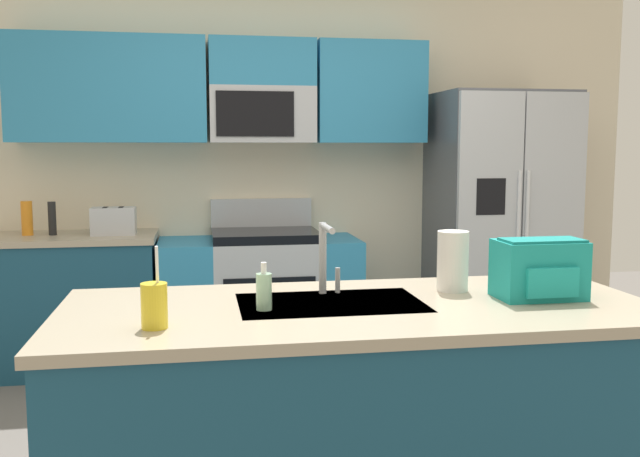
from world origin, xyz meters
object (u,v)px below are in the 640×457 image
toaster (114,221)px  backpack (540,268)px  sink_faucet (325,252)px  pepper_mill (52,218)px  bottle_orange (27,218)px  paper_towel_roll (453,261)px  drink_cup_yellow (154,305)px  soap_dispenser (264,291)px  refrigerator (499,224)px  range_oven (260,296)px

toaster → backpack: (1.81, -2.28, 0.03)m
toaster → backpack: size_ratio=0.87×
toaster → sink_faucet: (1.03, -2.08, 0.08)m
pepper_mill → bottle_orange: (-0.16, 0.02, 0.00)m
pepper_mill → paper_towel_roll: size_ratio=0.91×
pepper_mill → paper_towel_roll: paper_towel_roll is taller
pepper_mill → drink_cup_yellow: (0.79, -2.54, -0.03)m
pepper_mill → bottle_orange: bottle_orange is taller
sink_faucet → soap_dispenser: sink_faucet is taller
refrigerator → bottle_orange: size_ratio=8.33×
pepper_mill → backpack: backpack is taller
bottle_orange → backpack: bearing=-44.9°
soap_dispenser → backpack: bearing=0.7°
drink_cup_yellow → bottle_orange: bearing=110.4°
pepper_mill → paper_towel_roll: (1.93, -2.14, 0.01)m
range_oven → backpack: backpack is taller
backpack → drink_cup_yellow: bearing=-171.7°
sink_faucet → paper_towel_roll: sink_faucet is taller
drink_cup_yellow → soap_dispenser: 0.41m
sink_faucet → backpack: 0.82m
backpack → sink_faucet: bearing=165.5°
refrigerator → backpack: (-0.85, -2.26, 0.09)m
pepper_mill → sink_faucet: (1.42, -2.13, 0.06)m
refrigerator → toaster: (-2.66, 0.02, 0.07)m
range_oven → paper_towel_roll: size_ratio=5.67×
range_oven → paper_towel_roll: bearing=-74.7°
refrigerator → pepper_mill: bearing=178.7°
refrigerator → toaster: refrigerator is taller
range_oven → backpack: bearing=-69.8°
pepper_mill → bottle_orange: bearing=172.2°
soap_dispenser → bottle_orange: bearing=119.1°
bottle_orange → paper_towel_roll: paper_towel_roll is taller
bottle_orange → sink_faucet: sink_faucet is taller
refrigerator → toaster: 2.66m
bottle_orange → paper_towel_roll: (2.09, -2.16, 0.01)m
drink_cup_yellow → paper_towel_roll: drink_cup_yellow is taller
paper_towel_roll → refrigerator: bearing=61.6°
refrigerator → bottle_orange: bearing=178.4°
drink_cup_yellow → sink_faucet: bearing=33.2°
range_oven → refrigerator: 1.77m
toaster → backpack: backpack is taller
refrigerator → paper_towel_roll: bearing=-118.4°
range_oven → toaster: bearing=-176.9°
sink_faucet → drink_cup_yellow: (-0.63, -0.41, -0.09)m
refrigerator → range_oven: bearing=177.6°
range_oven → drink_cup_yellow: 2.65m
bottle_orange → drink_cup_yellow: 2.73m
bottle_orange → paper_towel_roll: 3.01m
pepper_mill → sink_faucet: 2.56m
sink_faucet → pepper_mill: bearing=123.6°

